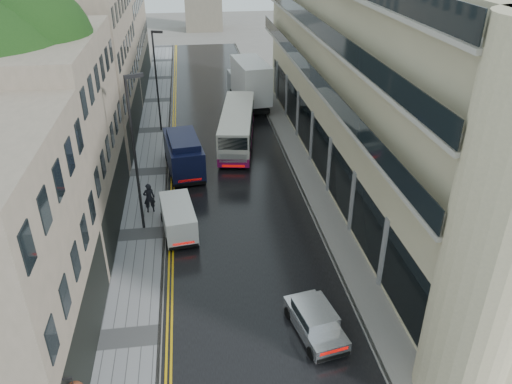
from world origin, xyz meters
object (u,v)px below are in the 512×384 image
object	(u,v)px
silver_hatchback	(312,345)
pedestrian	(149,198)
lamp_post_near	(135,158)
cream_bus	(221,141)
white_van	(167,234)
white_lorry	(242,89)
navy_van	(172,166)
tree_far	(59,71)
lamp_post_far	(157,83)

from	to	relation	value
silver_hatchback	pedestrian	distance (m)	14.84
lamp_post_near	silver_hatchback	bearing A→B (deg)	-79.07
cream_bus	white_van	xyz separation A→B (m)	(-3.85, -11.62, -0.50)
white_lorry	white_van	distance (m)	22.77
white_lorry	pedestrian	xyz separation A→B (m)	(-7.75, -17.80, -1.20)
pedestrian	white_lorry	bearing A→B (deg)	-125.28
cream_bus	white_lorry	distance (m)	10.53
cream_bus	white_lorry	xyz separation A→B (m)	(2.73, 10.13, 0.86)
cream_bus	lamp_post_near	world-z (taller)	lamp_post_near
white_van	lamp_post_near	size ratio (longest dim) A/B	0.44
white_lorry	lamp_post_near	size ratio (longest dim) A/B	0.95
white_lorry	silver_hatchback	xyz separation A→B (m)	(-0.46, -30.73, -1.59)
navy_van	lamp_post_near	distance (m)	6.57
tree_far	lamp_post_near	bearing A→B (deg)	-63.92
pedestrian	lamp_post_near	world-z (taller)	lamp_post_near
tree_far	cream_bus	xyz separation A→B (m)	(11.75, -3.62, -4.79)
cream_bus	pedestrian	xyz separation A→B (m)	(-5.02, -7.67, -0.34)
white_lorry	navy_van	world-z (taller)	white_lorry
silver_hatchback	pedestrian	world-z (taller)	pedestrian
white_lorry	pedestrian	size ratio (longest dim) A/B	4.45
white_lorry	lamp_post_far	world-z (taller)	lamp_post_far
white_van	navy_van	xyz separation A→B (m)	(0.22, 7.62, 0.55)
tree_far	white_lorry	size ratio (longest dim) A/B	1.44
cream_bus	lamp_post_near	xyz separation A→B (m)	(-5.33, -9.49, 3.24)
navy_van	tree_far	bearing A→B (deg)	129.53
cream_bus	navy_van	xyz separation A→B (m)	(-3.63, -4.01, 0.05)
silver_hatchback	white_lorry	bearing A→B (deg)	78.10
tree_far	navy_van	xyz separation A→B (m)	(8.12, -7.63, -4.75)
tree_far	white_van	distance (m)	17.97
white_van	pedestrian	world-z (taller)	pedestrian
white_lorry	navy_van	xyz separation A→B (m)	(-6.35, -14.14, -0.82)
cream_bus	silver_hatchback	distance (m)	20.73
cream_bus	navy_van	bearing A→B (deg)	-122.84
white_van	cream_bus	bearing A→B (deg)	64.29
silver_hatchback	lamp_post_near	world-z (taller)	lamp_post_near
cream_bus	lamp_post_far	distance (m)	8.46
navy_van	lamp_post_far	world-z (taller)	lamp_post_far
silver_hatchback	white_van	world-z (taller)	white_van
pedestrian	navy_van	bearing A→B (deg)	-122.63
tree_far	navy_van	bearing A→B (deg)	-43.20
white_van	navy_van	bearing A→B (deg)	80.94
tree_far	navy_van	distance (m)	12.11
navy_van	silver_hatchback	bearing A→B (deg)	-77.71
silver_hatchback	tree_far	bearing A→B (deg)	109.02
white_lorry	silver_hatchback	size ratio (longest dim) A/B	2.37
white_lorry	lamp_post_far	xyz separation A→B (m)	(-7.51, -3.78, 2.01)
tree_far	silver_hatchback	bearing A→B (deg)	-59.94
navy_van	lamp_post_far	xyz separation A→B (m)	(-1.16, 10.36, 2.83)
cream_bus	white_van	bearing A→B (deg)	-99.01
lamp_post_far	silver_hatchback	bearing A→B (deg)	-55.63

